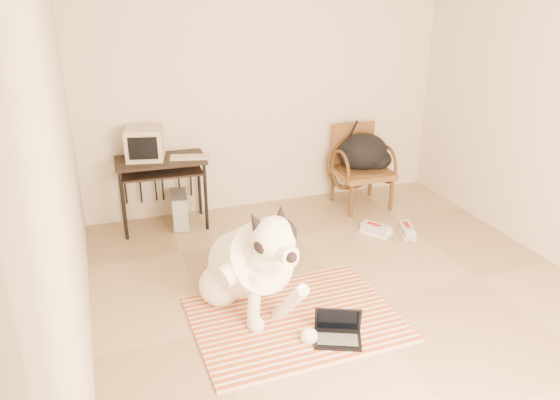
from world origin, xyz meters
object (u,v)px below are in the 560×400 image
backpack (365,153)px  crt_monitor (145,144)px  laptop (338,331)px  dog (251,265)px  computer_desk (161,169)px  rattan_chair (360,166)px  pc_tower (180,210)px

backpack → crt_monitor: bearing=175.3°
laptop → crt_monitor: bearing=112.6°
dog → crt_monitor: size_ratio=3.15×
dog → backpack: (1.81, 1.64, 0.21)m
laptop → computer_desk: bearing=110.3°
dog → backpack: bearing=42.1°
crt_monitor → dog: bearing=-73.7°
backpack → laptop: bearing=-121.3°
laptop → computer_desk: 2.57m
rattan_chair → backpack: (0.04, -0.02, 0.15)m
laptop → rattan_chair: 2.61m
laptop → rattan_chair: size_ratio=0.45×
pc_tower → rattan_chair: bearing=-2.4°
computer_desk → backpack: size_ratio=1.51×
laptop → computer_desk: size_ratio=0.45×
dog → rattan_chair: size_ratio=1.46×
pc_tower → crt_monitor: bearing=162.6°
crt_monitor → backpack: crt_monitor is taller
dog → pc_tower: bearing=98.3°
computer_desk → rattan_chair: 2.19m
laptop → crt_monitor: size_ratio=0.97×
backpack → dog: bearing=-137.9°
laptop → pc_tower: size_ratio=1.02×
dog → laptop: size_ratio=3.25×
dog → crt_monitor: 1.97m
dog → crt_monitor: (-0.53, 1.83, 0.50)m
backpack → computer_desk: bearing=176.6°
dog → crt_monitor: crt_monitor is taller
laptop → rattan_chair: (1.30, 2.23, 0.37)m
pc_tower → rattan_chair: 2.05m
crt_monitor → rattan_chair: crt_monitor is taller
rattan_chair → laptop: bearing=-120.3°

